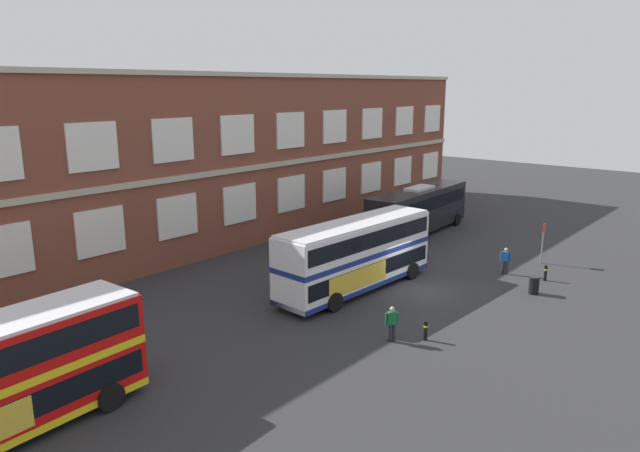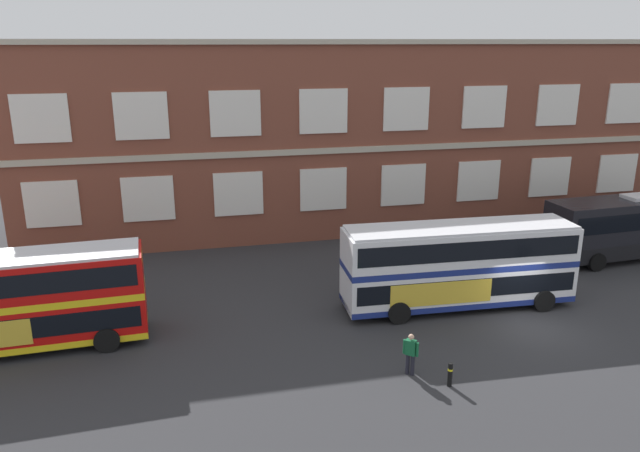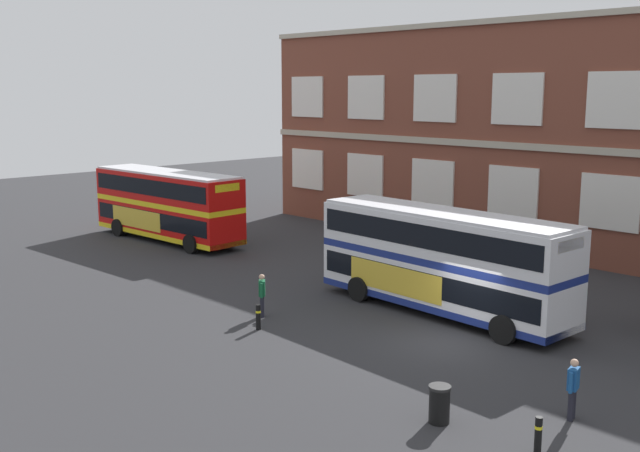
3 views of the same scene
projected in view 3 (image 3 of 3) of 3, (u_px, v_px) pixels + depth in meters
The scene contains 8 objects.
ground_plane at pixel (482, 329), 27.62m from camera, with size 120.00×120.00×0.00m, color #2B2B2D.
double_decker_near at pixel (167, 204), 43.53m from camera, with size 11.11×3.27×4.07m.
double_decker_middle at pixel (442, 260), 29.33m from camera, with size 11.10×3.21×4.07m.
waiting_passenger at pixel (262, 293), 29.01m from camera, with size 0.54×0.50×1.70m.
second_passenger at pixel (573, 386), 19.93m from camera, with size 0.32×0.64×1.70m.
station_litter_bin at pixel (439, 404), 19.81m from camera, with size 0.60×0.60×1.03m.
safety_bollard_west at pixel (258, 317), 27.51m from camera, with size 0.19×0.19×0.95m.
safety_bollard_east at pixel (538, 435), 18.11m from camera, with size 0.19×0.19×0.95m.
Camera 3 is at (14.89, -20.70, 8.73)m, focal length 42.03 mm.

